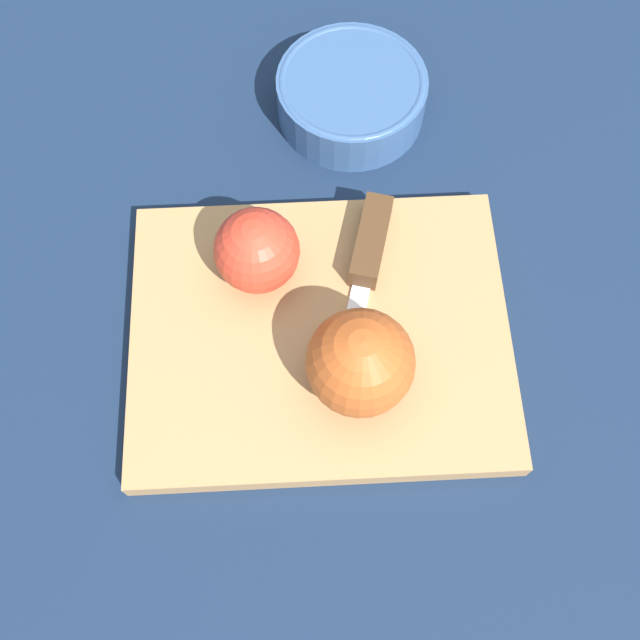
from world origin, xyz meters
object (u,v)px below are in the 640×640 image
(knife, at_px, (370,248))
(apple_half_left, at_px, (256,250))
(apple_half_right, at_px, (361,363))
(bowl, at_px, (351,94))

(knife, bearing_deg, apple_half_left, -67.92)
(apple_half_right, xyz_separation_m, bowl, (-0.01, 0.28, -0.04))
(knife, distance_m, bowl, 0.17)
(apple_half_left, bearing_deg, knife, -124.16)
(apple_half_left, bearing_deg, bowl, -67.54)
(apple_half_left, distance_m, knife, 0.10)
(apple_half_right, height_order, bowl, apple_half_right)
(apple_half_left, bearing_deg, apple_half_right, 175.62)
(apple_half_right, relative_size, knife, 0.51)
(apple_half_left, relative_size, apple_half_right, 0.85)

